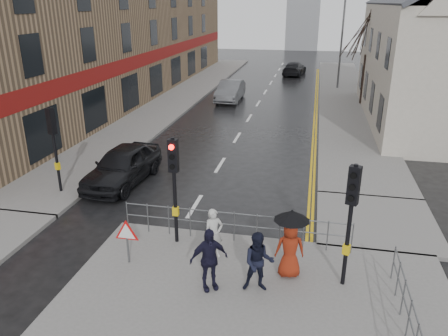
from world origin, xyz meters
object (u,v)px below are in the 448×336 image
at_px(pedestrian_with_umbrella, 290,240).
at_px(pedestrian_d, 209,259).
at_px(pedestrian_a, 214,234).
at_px(car_mid, 230,91).
at_px(car_parked, 123,165).
at_px(pedestrian_b, 259,262).

height_order(pedestrian_with_umbrella, pedestrian_d, pedestrian_with_umbrella).
xyz_separation_m(pedestrian_a, pedestrian_with_umbrella, (2.22, -0.49, 0.34)).
bearing_deg(pedestrian_d, car_mid, 67.53).
distance_m(pedestrian_with_umbrella, car_mid, 23.20).
distance_m(pedestrian_with_umbrella, pedestrian_d, 2.25).
bearing_deg(pedestrian_with_umbrella, pedestrian_d, -153.27).
relative_size(pedestrian_d, car_parked, 0.38).
bearing_deg(pedestrian_with_umbrella, pedestrian_a, 167.57).
distance_m(pedestrian_a, pedestrian_with_umbrella, 2.29).
bearing_deg(pedestrian_a, pedestrian_b, -72.46).
bearing_deg(pedestrian_d, car_parked, 96.99).
distance_m(pedestrian_d, car_parked, 8.36).
bearing_deg(pedestrian_with_umbrella, car_parked, 143.06).
bearing_deg(car_parked, pedestrian_with_umbrella, -32.48).
bearing_deg(pedestrian_a, pedestrian_d, -112.89).
xyz_separation_m(pedestrian_a, car_mid, (-3.78, 21.92, -0.13)).
bearing_deg(pedestrian_with_umbrella, car_mid, 104.98).
bearing_deg(car_parked, pedestrian_a, -40.11).
height_order(pedestrian_a, pedestrian_with_umbrella, pedestrian_with_umbrella).
xyz_separation_m(pedestrian_b, pedestrian_with_umbrella, (0.74, 0.82, 0.27)).
xyz_separation_m(pedestrian_d, car_parked, (-5.27, 6.48, -0.22)).
bearing_deg(pedestrian_b, pedestrian_with_umbrella, 38.30).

